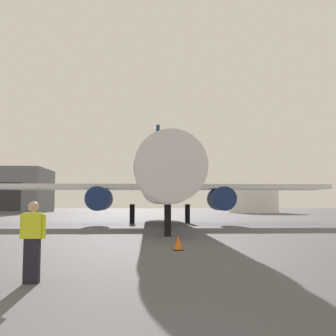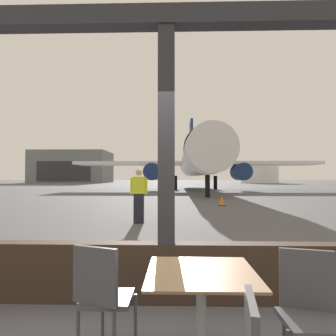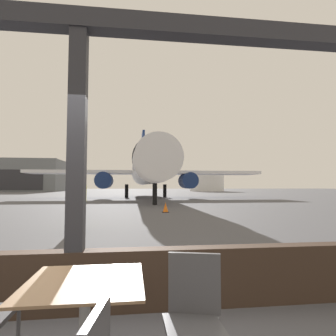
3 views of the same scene
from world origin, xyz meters
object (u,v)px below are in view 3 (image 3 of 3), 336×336
dining_table (85,322)px  cafe_chair_aisle_left (194,308)px  airplane (147,169)px  ground_crew_worker (77,203)px  fuel_storage_tank (207,183)px  distant_hangar (24,176)px  traffic_cone (166,208)px

dining_table → cafe_chair_aisle_left: (0.79, -0.09, 0.09)m
airplane → ground_crew_worker: (-3.51, -23.54, -2.47)m
ground_crew_worker → fuel_storage_tank: bearing=71.6°
ground_crew_worker → distant_hangar: (-27.55, 72.59, 3.39)m
ground_crew_worker → distant_hangar: distant_hangar is taller
ground_crew_worker → traffic_cone: ground_crew_worker is taller
airplane → ground_crew_worker: bearing=-98.5°
airplane → distant_hangar: airplane is taller
dining_table → distant_hangar: (-28.96, 79.91, 3.83)m
cafe_chair_aisle_left → airplane: (1.31, 30.94, 2.83)m
airplane → traffic_cone: 17.79m
ground_crew_worker → traffic_cone: bearing=59.2°
cafe_chair_aisle_left → traffic_cone: (1.39, 13.42, -0.29)m
dining_table → cafe_chair_aisle_left: cafe_chair_aisle_left is taller
cafe_chair_aisle_left → airplane: 31.09m
cafe_chair_aisle_left → ground_crew_worker: size_ratio=0.53×
distant_hangar → ground_crew_worker: bearing=-69.2°
dining_table → airplane: 31.06m
airplane → distant_hangar: bearing=122.3°
traffic_cone → fuel_storage_tank: size_ratio=0.06×
airplane → distant_hangar: size_ratio=1.48×
cafe_chair_aisle_left → traffic_cone: cafe_chair_aisle_left is taller
cafe_chair_aisle_left → ground_crew_worker: ground_crew_worker is taller
cafe_chair_aisle_left → distant_hangar: distant_hangar is taller
dining_table → fuel_storage_tank: bearing=74.3°
cafe_chair_aisle_left → distant_hangar: size_ratio=0.05×
dining_table → airplane: bearing=86.1°
dining_table → distant_hangar: size_ratio=0.04×
airplane → ground_crew_worker: 23.92m
dining_table → cafe_chair_aisle_left: bearing=-6.2°
cafe_chair_aisle_left → ground_crew_worker: (-2.20, 7.40, 0.36)m
airplane → distant_hangar: (-31.06, 49.06, 0.92)m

